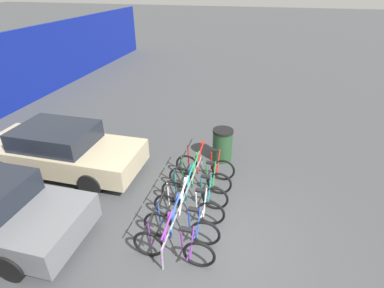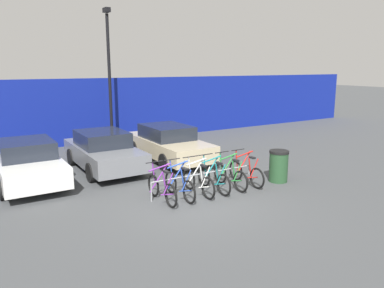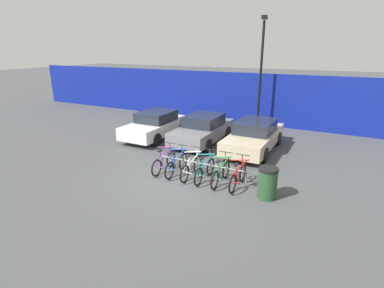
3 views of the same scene
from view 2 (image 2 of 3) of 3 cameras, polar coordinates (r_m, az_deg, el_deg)
The scene contains 14 objects.
ground_plane at distance 10.45m, azimuth 0.20°, elevation -8.92°, with size 120.00×120.00×0.00m, color #424447.
hoarding_wall at distance 18.66m, azimuth -15.44°, elevation 4.80°, with size 36.00×0.16×3.13m, color navy.
bike_rack at distance 11.24m, azimuth 1.85°, elevation -4.81°, with size 3.54×0.04×0.57m.
bicycle_purple at distance 10.43m, azimuth -4.63°, elevation -6.79°, with size 0.68×1.71×1.05m.
bicycle_blue at distance 10.69m, azimuth -1.91°, elevation -6.30°, with size 0.68×1.71×1.05m.
bicycle_white at distance 11.00m, azimuth 0.96°, elevation -5.77°, with size 0.68×1.71×1.05m.
bicycle_teal at distance 11.29m, azimuth 3.30°, elevation -5.32°, with size 0.68×1.71×1.05m.
bicycle_green at distance 11.64m, azimuth 5.81°, elevation -4.84°, with size 0.68×1.71×1.05m.
bicycle_red at distance 12.02m, azimuth 8.23°, elevation -4.35°, with size 0.68×1.71×1.05m.
car_white at distance 12.99m, azimuth -23.77°, elevation -2.61°, with size 1.91×4.14×1.40m.
car_grey at distance 13.90m, azimuth -13.35°, elevation -1.02°, with size 1.91×4.28×1.40m.
car_beige at distance 14.92m, azimuth -3.71°, elevation 0.15°, with size 1.91×4.58×1.40m.
lamp_post at distance 17.81m, azimuth -12.49°, elevation 10.78°, with size 0.24×0.44×6.23m.
trash_bin at distance 12.47m, azimuth 13.05°, elevation -3.28°, with size 0.63×0.63×1.03m.
Camera 2 is at (-5.16, -8.30, 3.69)m, focal length 35.00 mm.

